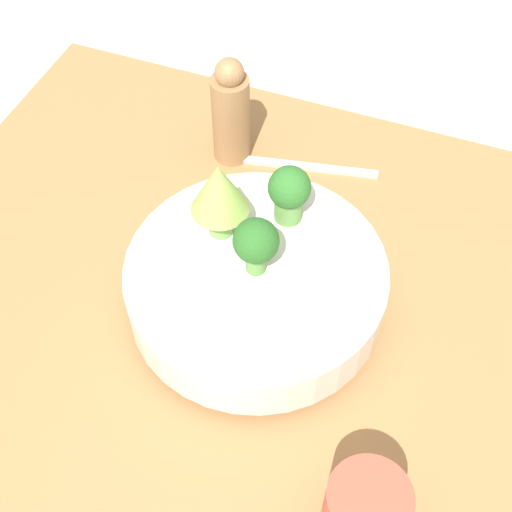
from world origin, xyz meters
TOP-DOWN VIEW (x-y plane):
  - ground_plane at (0.00, 0.00)m, footprint 6.00×6.00m
  - table at (0.00, 0.00)m, footprint 0.91×0.72m
  - bowl at (0.03, -0.02)m, footprint 0.27×0.27m
  - broccoli_floret_front at (0.02, -0.09)m, footprint 0.04×0.04m
  - broccoli_floret_center at (0.03, -0.02)m, footprint 0.05×0.05m
  - romanesco_piece_near at (0.08, -0.05)m, footprint 0.06×0.06m
  - pepper_mill at (0.14, -0.23)m, footprint 0.05×0.05m
  - fork at (0.05, -0.24)m, footprint 0.18×0.05m

SIDE VIEW (x-z plane):
  - ground_plane at x=0.00m, z-range 0.00..0.00m
  - table at x=0.00m, z-range 0.00..0.05m
  - fork at x=0.05m, z-range 0.05..0.06m
  - bowl at x=0.03m, z-range 0.06..0.12m
  - pepper_mill at x=0.14m, z-range 0.05..0.19m
  - broccoli_floret_front at x=0.02m, z-range 0.12..0.19m
  - broccoli_floret_center at x=0.03m, z-range 0.13..0.19m
  - romanesco_piece_near at x=0.08m, z-range 0.13..0.23m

